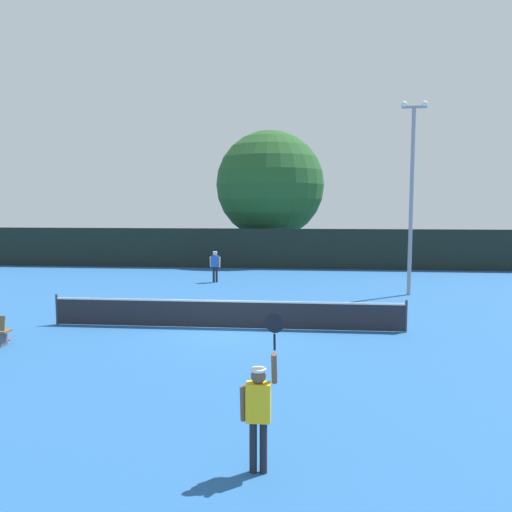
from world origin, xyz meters
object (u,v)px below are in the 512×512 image
(large_tree, at_px, (270,185))
(light_pole, at_px, (412,187))
(spare_racket, at_px, (5,340))
(parked_car_mid, at_px, (392,248))
(player_serving, at_px, (259,404))
(tennis_ball, at_px, (259,316))
(parked_car_near, at_px, (234,248))
(player_receiving, at_px, (215,263))

(large_tree, bearing_deg, light_pole, -61.63)
(spare_racket, xyz_separation_m, parked_car_mid, (16.15, 26.62, 0.76))
(player_serving, xyz_separation_m, tennis_ball, (-0.96, 11.08, -1.08))
(tennis_ball, relative_size, parked_car_mid, 0.02)
(spare_racket, xyz_separation_m, light_pole, (14.07, 9.50, 4.97))
(large_tree, bearing_deg, tennis_ball, -87.35)
(tennis_ball, distance_m, light_pole, 9.85)
(large_tree, distance_m, parked_car_mid, 11.18)
(light_pole, bearing_deg, parked_car_near, 123.19)
(player_receiving, relative_size, light_pole, 0.19)
(player_receiving, bearing_deg, player_serving, 101.85)
(light_pole, bearing_deg, player_receiving, 162.86)
(player_serving, bearing_deg, spare_racket, 140.34)
(light_pole, relative_size, parked_car_near, 2.04)
(tennis_ball, bearing_deg, parked_car_mid, 69.18)
(parked_car_mid, bearing_deg, light_pole, -88.40)
(parked_car_near, bearing_deg, tennis_ball, -83.57)
(player_serving, xyz_separation_m, light_pole, (5.55, 16.55, 3.87))
(spare_racket, relative_size, light_pole, 0.06)
(player_receiving, distance_m, parked_car_near, 12.94)
(spare_racket, distance_m, parked_car_mid, 31.15)
(large_tree, bearing_deg, parked_car_near, 143.91)
(tennis_ball, relative_size, large_tree, 0.01)
(tennis_ball, relative_size, light_pole, 0.01)
(tennis_ball, height_order, parked_car_near, parked_car_near)
(tennis_ball, height_order, spare_racket, tennis_ball)
(spare_racket, bearing_deg, light_pole, 34.04)
(tennis_ball, distance_m, large_tree, 20.00)
(parked_car_near, bearing_deg, spare_racket, -102.09)
(player_receiving, height_order, spare_racket, player_receiving)
(player_serving, relative_size, large_tree, 0.26)
(player_serving, bearing_deg, tennis_ball, 94.95)
(spare_racket, distance_m, parked_car_near, 25.67)
(tennis_ball, bearing_deg, parked_car_near, 100.29)
(spare_racket, height_order, light_pole, light_pole)
(spare_racket, height_order, parked_car_near, parked_car_near)
(light_pole, bearing_deg, tennis_ball, -139.93)
(player_receiving, relative_size, tennis_ball, 24.55)
(light_pole, xyz_separation_m, parked_car_near, (-10.39, 15.89, -4.21))
(light_pole, height_order, parked_car_near, light_pole)
(player_receiving, relative_size, spare_racket, 3.22)
(player_serving, xyz_separation_m, large_tree, (-1.85, 30.27, 4.50))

